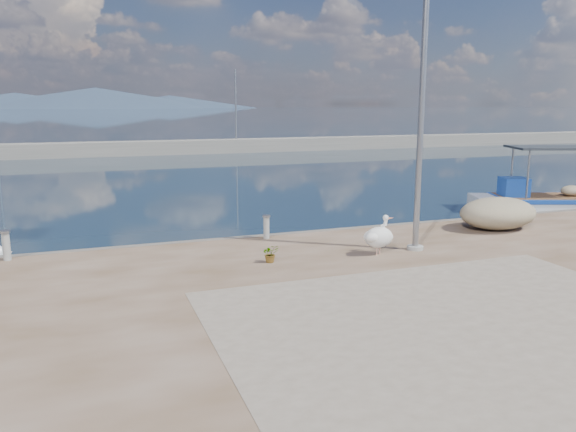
{
  "coord_description": "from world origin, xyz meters",
  "views": [
    {
      "loc": [
        -5.28,
        -10.79,
        4.41
      ],
      "look_at": [
        0.0,
        3.8,
        1.3
      ],
      "focal_mm": 35.0,
      "sensor_mm": 36.0,
      "label": 1
    }
  ],
  "objects_px": {
    "pelican": "(379,237)",
    "lamp_post": "(420,127)",
    "boat_right": "(550,205)",
    "bollard_near": "(266,226)"
  },
  "relations": [
    {
      "from": "pelican",
      "to": "bollard_near",
      "type": "xyz_separation_m",
      "value": [
        -2.24,
        2.73,
        -0.1
      ]
    },
    {
      "from": "lamp_post",
      "to": "bollard_near",
      "type": "relative_size",
      "value": 9.93
    },
    {
      "from": "pelican",
      "to": "bollard_near",
      "type": "height_order",
      "value": "pelican"
    },
    {
      "from": "lamp_post",
      "to": "bollard_near",
      "type": "height_order",
      "value": "lamp_post"
    },
    {
      "from": "boat_right",
      "to": "bollard_near",
      "type": "height_order",
      "value": "boat_right"
    },
    {
      "from": "bollard_near",
      "to": "boat_right",
      "type": "bearing_deg",
      "value": 10.87
    },
    {
      "from": "bollard_near",
      "to": "pelican",
      "type": "bearing_deg",
      "value": -50.62
    },
    {
      "from": "lamp_post",
      "to": "bollard_near",
      "type": "bearing_deg",
      "value": 143.1
    },
    {
      "from": "boat_right",
      "to": "lamp_post",
      "type": "relative_size",
      "value": 0.99
    },
    {
      "from": "pelican",
      "to": "lamp_post",
      "type": "bearing_deg",
      "value": -17.43
    }
  ]
}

